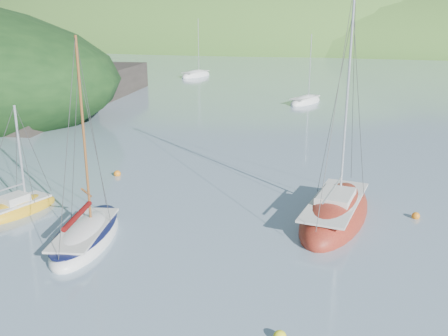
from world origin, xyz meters
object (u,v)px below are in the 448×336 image
(sloop_red, at_px, (335,214))
(distant_sloop_a, at_px, (305,102))
(sailboat_yellow, at_px, (17,210))
(daysailer_white, at_px, (86,237))
(distant_sloop_c, at_px, (196,76))

(sloop_red, relative_size, distant_sloop_a, 1.47)
(sailboat_yellow, bearing_deg, distant_sloop_a, 91.54)
(sloop_red, xyz_separation_m, distant_sloop_a, (-7.62, 35.15, -0.07))
(daysailer_white, distance_m, distant_sloop_a, 41.68)
(daysailer_white, relative_size, sloop_red, 0.77)
(daysailer_white, bearing_deg, sailboat_yellow, 147.03)
(daysailer_white, distance_m, distant_sloop_c, 66.32)
(sloop_red, bearing_deg, distant_sloop_a, 107.52)
(daysailer_white, bearing_deg, sloop_red, 17.48)
(distant_sloop_a, bearing_deg, sailboat_yellow, -83.47)
(sloop_red, bearing_deg, daysailer_white, -143.27)
(sloop_red, xyz_separation_m, distant_sloop_c, (-30.43, 56.83, -0.05))
(sailboat_yellow, height_order, distant_sloop_c, distant_sloop_c)
(sailboat_yellow, height_order, distant_sloop_a, distant_sloop_a)
(sailboat_yellow, bearing_deg, daysailer_white, -5.58)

